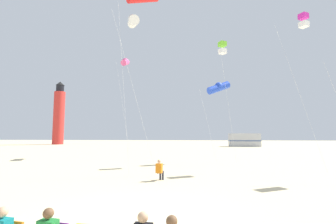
{
  "coord_description": "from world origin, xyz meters",
  "views": [
    {
      "loc": [
        1.63,
        -7.18,
        2.54
      ],
      "look_at": [
        -0.16,
        12.24,
        4.41
      ],
      "focal_mm": 25.3,
      "sensor_mm": 36.0,
      "label": 1
    }
  ],
  "objects_px": {
    "rv_van_silver": "(244,140)",
    "kite_tube_blue": "(219,87)",
    "kite_box_lime": "(222,48)",
    "kite_flyer_standing": "(160,169)",
    "kite_box_magenta": "(304,21)",
    "kite_tube_white": "(133,21)",
    "lighthouse_distant": "(59,115)",
    "kite_tube_rainbow": "(125,62)"
  },
  "relations": [
    {
      "from": "kite_tube_blue",
      "to": "kite_tube_white",
      "type": "relative_size",
      "value": 0.68
    },
    {
      "from": "lighthouse_distant",
      "to": "kite_box_magenta",
      "type": "bearing_deg",
      "value": -42.35
    },
    {
      "from": "kite_box_lime",
      "to": "kite_box_magenta",
      "type": "bearing_deg",
      "value": -20.33
    },
    {
      "from": "rv_van_silver",
      "to": "kite_tube_blue",
      "type": "bearing_deg",
      "value": -109.07
    },
    {
      "from": "kite_tube_blue",
      "to": "lighthouse_distant",
      "type": "bearing_deg",
      "value": 135.41
    },
    {
      "from": "kite_box_lime",
      "to": "rv_van_silver",
      "type": "xyz_separation_m",
      "value": [
        8.56,
        30.54,
        -9.27
      ]
    },
    {
      "from": "kite_flyer_standing",
      "to": "kite_box_magenta",
      "type": "bearing_deg",
      "value": -133.44
    },
    {
      "from": "kite_tube_white",
      "to": "kite_tube_rainbow",
      "type": "relative_size",
      "value": 0.95
    },
    {
      "from": "kite_tube_blue",
      "to": "kite_box_magenta",
      "type": "xyz_separation_m",
      "value": [
        6.61,
        -3.23,
        4.8
      ]
    },
    {
      "from": "kite_flyer_standing",
      "to": "kite_tube_white",
      "type": "distance_m",
      "value": 10.79
    },
    {
      "from": "kite_tube_blue",
      "to": "kite_box_magenta",
      "type": "height_order",
      "value": "kite_box_magenta"
    },
    {
      "from": "kite_box_lime",
      "to": "kite_tube_blue",
      "type": "distance_m",
      "value": 3.7
    },
    {
      "from": "kite_tube_blue",
      "to": "rv_van_silver",
      "type": "distance_m",
      "value": 31.46
    },
    {
      "from": "kite_box_lime",
      "to": "lighthouse_distant",
      "type": "distance_m",
      "value": 53.66
    },
    {
      "from": "rv_van_silver",
      "to": "kite_box_lime",
      "type": "bearing_deg",
      "value": -108.05
    },
    {
      "from": "kite_tube_rainbow",
      "to": "rv_van_silver",
      "type": "xyz_separation_m",
      "value": [
        19.51,
        24.79,
        -10.02
      ]
    },
    {
      "from": "kite_flyer_standing",
      "to": "kite_tube_blue",
      "type": "bearing_deg",
      "value": -98.21
    },
    {
      "from": "kite_box_lime",
      "to": "rv_van_silver",
      "type": "height_order",
      "value": "kite_box_lime"
    },
    {
      "from": "kite_tube_white",
      "to": "kite_tube_rainbow",
      "type": "height_order",
      "value": "kite_tube_rainbow"
    },
    {
      "from": "kite_box_magenta",
      "to": "kite_flyer_standing",
      "type": "bearing_deg",
      "value": -150.64
    },
    {
      "from": "kite_box_lime",
      "to": "kite_box_magenta",
      "type": "height_order",
      "value": "kite_box_magenta"
    },
    {
      "from": "kite_tube_blue",
      "to": "kite_box_magenta",
      "type": "bearing_deg",
      "value": -26.03
    },
    {
      "from": "kite_tube_white",
      "to": "rv_van_silver",
      "type": "relative_size",
      "value": 1.75
    },
    {
      "from": "kite_tube_blue",
      "to": "rv_van_silver",
      "type": "height_order",
      "value": "kite_tube_blue"
    },
    {
      "from": "kite_box_lime",
      "to": "rv_van_silver",
      "type": "bearing_deg",
      "value": 74.34
    },
    {
      "from": "kite_flyer_standing",
      "to": "lighthouse_distant",
      "type": "bearing_deg",
      "value": -37.4
    },
    {
      "from": "kite_box_lime",
      "to": "rv_van_silver",
      "type": "relative_size",
      "value": 1.72
    },
    {
      "from": "kite_flyer_standing",
      "to": "kite_tube_white",
      "type": "bearing_deg",
      "value": -33.08
    },
    {
      "from": "rv_van_silver",
      "to": "lighthouse_distant",
      "type": "bearing_deg",
      "value": 168.58
    },
    {
      "from": "kite_box_lime",
      "to": "kite_box_magenta",
      "type": "xyz_separation_m",
      "value": [
        6.29,
        -2.33,
        1.23
      ]
    },
    {
      "from": "kite_flyer_standing",
      "to": "kite_tube_white",
      "type": "relative_size",
      "value": 0.1
    },
    {
      "from": "kite_tube_blue",
      "to": "kite_box_magenta",
      "type": "distance_m",
      "value": 8.78
    },
    {
      "from": "kite_tube_blue",
      "to": "kite_flyer_standing",
      "type": "bearing_deg",
      "value": -115.4
    },
    {
      "from": "kite_box_magenta",
      "to": "lighthouse_distant",
      "type": "relative_size",
      "value": 0.74
    },
    {
      "from": "kite_box_lime",
      "to": "kite_tube_blue",
      "type": "bearing_deg",
      "value": 109.55
    },
    {
      "from": "kite_tube_rainbow",
      "to": "lighthouse_distant",
      "type": "distance_m",
      "value": 42.1
    },
    {
      "from": "kite_tube_rainbow",
      "to": "lighthouse_distant",
      "type": "xyz_separation_m",
      "value": [
        -26.92,
        32.17,
        -3.57
      ]
    },
    {
      "from": "kite_flyer_standing",
      "to": "kite_box_lime",
      "type": "bearing_deg",
      "value": -102.13
    },
    {
      "from": "kite_flyer_standing",
      "to": "rv_van_silver",
      "type": "distance_m",
      "value": 41.35
    },
    {
      "from": "kite_flyer_standing",
      "to": "rv_van_silver",
      "type": "height_order",
      "value": "rv_van_silver"
    },
    {
      "from": "lighthouse_distant",
      "to": "rv_van_silver",
      "type": "relative_size",
      "value": 2.57
    },
    {
      "from": "kite_box_lime",
      "to": "kite_tube_blue",
      "type": "height_order",
      "value": "kite_box_lime"
    }
  ]
}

